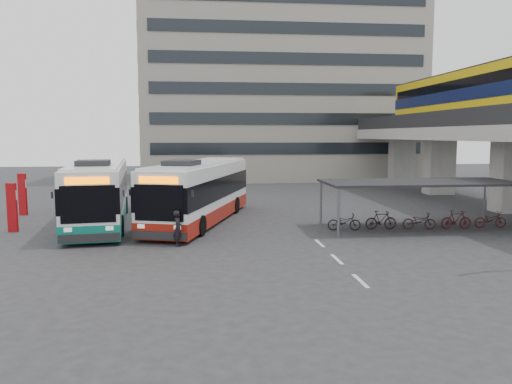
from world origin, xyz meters
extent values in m
plane|color=#28282B|center=(0.00, 0.00, 0.00)|extent=(120.00, 120.00, 0.00)
cube|color=gray|center=(17.00, 8.00, 2.30)|extent=(2.20, 1.60, 4.60)
cube|color=gray|center=(17.00, 18.00, 2.30)|extent=(2.20, 1.60, 4.60)
cube|color=gray|center=(17.00, 26.00, 2.30)|extent=(2.20, 1.60, 4.60)
cube|color=gray|center=(17.00, 12.00, 5.05)|extent=(8.00, 32.00, 0.90)
cube|color=black|center=(13.25, 12.00, 6.05)|extent=(0.35, 32.00, 1.10)
cube|color=gold|center=(17.00, 14.34, 7.60)|extent=(2.90, 20.00, 3.90)
cube|color=#091236|center=(17.00, 14.34, 7.80)|extent=(2.98, 20.02, 0.90)
cube|color=black|center=(17.00, 14.34, 8.60)|extent=(2.96, 19.20, 0.70)
cube|color=black|center=(17.00, 14.34, 9.55)|extent=(2.70, 19.60, 0.25)
cylinder|color=#595B60|center=(3.70, 4.80, 1.20)|extent=(0.12, 0.12, 2.40)
cylinder|color=#595B60|center=(13.30, 4.80, 1.20)|extent=(0.12, 0.12, 2.40)
cylinder|color=#595B60|center=(3.70, 1.20, 1.20)|extent=(0.12, 0.12, 2.40)
cube|color=black|center=(8.50, 3.00, 2.48)|extent=(10.00, 4.00, 0.12)
imported|color=black|center=(4.50, 3.00, 0.45)|extent=(1.71, 0.60, 0.90)
imported|color=black|center=(6.50, 3.00, 0.50)|extent=(1.66, 0.47, 1.00)
imported|color=black|center=(8.50, 3.00, 0.45)|extent=(1.71, 0.60, 0.90)
imported|color=black|center=(10.50, 3.00, 0.50)|extent=(1.66, 0.47, 1.00)
imported|color=#350C0F|center=(12.50, 3.00, 0.45)|extent=(1.71, 0.60, 0.90)
cube|color=gray|center=(6.00, 36.00, 12.50)|extent=(30.00, 15.00, 25.00)
cube|color=beige|center=(2.50, -6.00, 0.01)|extent=(0.15, 1.60, 0.01)
cube|color=beige|center=(2.50, -3.00, 0.01)|extent=(0.15, 1.60, 0.01)
cube|color=beige|center=(2.50, 0.00, 0.01)|extent=(0.15, 1.60, 0.01)
cube|color=white|center=(-2.96, 6.43, 1.89)|extent=(6.18, 12.66, 2.85)
cube|color=maroon|center=(-2.96, 6.43, 0.57)|extent=(6.23, 12.71, 0.78)
cube|color=black|center=(-2.96, 6.43, 2.02)|extent=(6.24, 12.69, 1.19)
cube|color=#F76900|center=(-4.79, 0.49, 2.95)|extent=(1.79, 0.62, 0.31)
cube|color=black|center=(-3.88, 3.46, 3.54)|extent=(2.00, 2.05, 0.29)
cylinder|color=black|center=(-5.32, 2.99, 0.52)|extent=(0.60, 1.08, 1.04)
cylinder|color=black|center=(-0.76, 9.39, 0.52)|extent=(0.60, 1.08, 1.04)
cube|color=white|center=(-8.59, 6.48, 1.90)|extent=(4.15, 12.75, 2.87)
cube|color=#0B6859|center=(-8.59, 6.48, 0.57)|extent=(4.19, 12.79, 0.78)
cube|color=black|center=(-8.59, 6.48, 2.03)|extent=(4.21, 12.77, 1.20)
cube|color=#F76900|center=(-7.84, 0.26, 2.97)|extent=(1.86, 0.30, 0.31)
cube|color=black|center=(-8.22, 3.37, 3.57)|extent=(1.79, 1.85, 0.29)
cylinder|color=black|center=(-9.35, 2.35, 0.52)|extent=(0.44, 1.07, 1.04)
cylinder|color=black|center=(-7.77, 10.11, 0.52)|extent=(0.44, 1.07, 1.04)
imported|color=black|center=(-3.94, 0.08, 0.81)|extent=(0.45, 0.63, 1.62)
cube|color=#9B090E|center=(-12.54, 4.34, 1.26)|extent=(0.53, 0.26, 2.53)
cube|color=white|center=(-12.54, 4.34, 1.92)|extent=(0.54, 0.16, 0.51)
cube|color=#9B090E|center=(-13.94, 9.95, 1.30)|extent=(0.55, 0.32, 2.60)
cube|color=white|center=(-13.94, 9.95, 1.98)|extent=(0.55, 0.23, 0.52)
camera|label=1|loc=(-2.80, -22.07, 4.95)|focal=35.00mm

